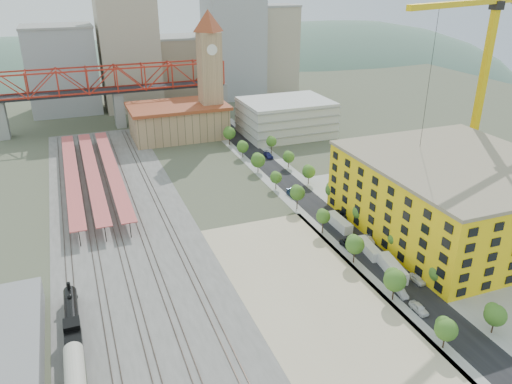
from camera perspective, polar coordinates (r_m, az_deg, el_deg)
name	(u,v)px	position (r m, az deg, el deg)	size (l,w,h in m)	color
ground	(269,223)	(131.58, 1.48, -3.55)	(400.00, 400.00, 0.00)	#474C38
ballast_strip	(121,217)	(139.44, -15.18, -2.77)	(36.00, 165.00, 0.06)	#605E59
dirt_lot	(309,292)	(105.70, 6.07, -11.26)	(28.00, 67.00, 0.06)	tan
street_asphalt	(299,192)	(149.87, 4.96, -0.05)	(12.00, 170.00, 0.06)	black
sidewalk_west	(282,195)	(147.73, 3.04, -0.36)	(3.00, 170.00, 0.04)	gray
sidewalk_east	(316,190)	(152.20, 6.83, 0.25)	(3.00, 170.00, 0.04)	gray
construction_pad	(459,227)	(139.56, 22.18, -3.76)	(50.00, 90.00, 0.06)	gray
rail_tracks	(114,218)	(139.28, -15.92, -2.83)	(26.56, 160.00, 0.18)	#382B23
platform_canopies	(92,171)	(162.96, -18.25, 2.31)	(16.00, 80.00, 4.12)	#B14444
station_hall	(179,121)	(201.28, -8.85, 8.07)	(38.00, 24.00, 13.10)	tan
clock_tower	(209,63)	(197.66, -5.34, 14.51)	(12.00, 12.00, 52.00)	tan
parking_garage	(286,117)	(202.56, 3.41, 8.51)	(34.00, 26.00, 14.00)	silver
truss_bridge	(116,82)	(217.72, -15.68, 11.99)	(94.00, 9.60, 25.60)	gray
construction_building	(456,196)	(133.77, 21.85, -0.44)	(44.60, 50.60, 18.80)	yellow
street_trees	(314,206)	(141.82, 6.70, -1.59)	(15.40, 124.40, 8.00)	#376B20
skyline	(174,55)	(258.27, -9.38, 15.19)	(133.00, 46.00, 60.00)	#9EA0A3
distant_hills	(197,162)	(403.78, -6.77, 3.43)	(647.00, 264.00, 227.00)	#4C6B59
locomotive	(72,321)	(100.16, -20.27, -13.66)	(2.84, 21.92, 5.48)	black
tower_crane	(481,59)	(155.76, 24.30, 13.73)	(55.37, 22.89, 62.47)	yellow
site_trailer_a	(392,268)	(113.93, 15.33, -8.42)	(2.63, 9.98, 2.73)	silver
site_trailer_b	(369,249)	(120.36, 12.79, -6.37)	(2.28, 8.66, 2.37)	silver
site_trailer_c	(368,248)	(120.68, 12.68, -6.28)	(2.25, 8.56, 2.34)	silver
site_trailer_d	(339,223)	(130.56, 9.48, -3.49)	(2.52, 9.56, 2.62)	silver
car_0	(419,308)	(104.32, 18.13, -12.52)	(1.84, 4.57, 1.56)	silver
car_1	(401,293)	(107.87, 16.26, -10.99)	(1.44, 4.13, 1.36)	#9C9CA1
car_2	(349,245)	(121.83, 10.61, -5.99)	(2.56, 5.54, 1.54)	black
car_3	(293,194)	(146.95, 4.21, -0.21)	(2.16, 5.31, 1.54)	navy
car_4	(417,279)	(112.91, 17.92, -9.48)	(1.72, 4.27, 1.46)	white
car_5	(369,239)	(125.49, 12.76, -5.31)	(1.41, 4.03, 1.33)	#9E9FA3
car_6	(340,215)	(135.87, 9.56, -2.61)	(2.55, 5.53, 1.54)	black
car_7	(268,155)	(177.70, 1.41, 4.22)	(2.25, 5.53, 1.60)	navy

